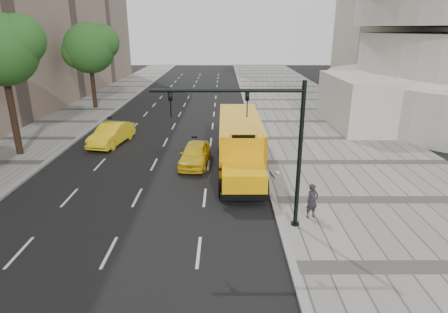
{
  "coord_description": "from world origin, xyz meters",
  "views": [
    {
      "loc": [
        3.47,
        -22.61,
        8.26
      ],
      "look_at": [
        3.5,
        -4.0,
        1.9
      ],
      "focal_mm": 30.0,
      "sensor_mm": 36.0,
      "label": 1
    }
  ],
  "objects_px": {
    "tree_c": "(90,48)",
    "pedestrian": "(312,201)",
    "taxi_near": "(195,154)",
    "taxi_far": "(112,134)",
    "school_bus": "(240,138)",
    "tree_b": "(2,49)",
    "traffic_signal": "(266,138)"
  },
  "relations": [
    {
      "from": "school_bus",
      "to": "pedestrian",
      "type": "relative_size",
      "value": 7.14
    },
    {
      "from": "school_bus",
      "to": "taxi_far",
      "type": "xyz_separation_m",
      "value": [
        -9.43,
        4.47,
        -0.97
      ]
    },
    {
      "from": "taxi_near",
      "to": "pedestrian",
      "type": "relative_size",
      "value": 2.6
    },
    {
      "from": "tree_c",
      "to": "school_bus",
      "type": "distance_m",
      "value": 23.68
    },
    {
      "from": "school_bus",
      "to": "taxi_far",
      "type": "height_order",
      "value": "school_bus"
    },
    {
      "from": "pedestrian",
      "to": "traffic_signal",
      "type": "height_order",
      "value": "traffic_signal"
    },
    {
      "from": "tree_b",
      "to": "tree_c",
      "type": "height_order",
      "value": "tree_b"
    },
    {
      "from": "taxi_near",
      "to": "taxi_far",
      "type": "relative_size",
      "value": 0.87
    },
    {
      "from": "tree_b",
      "to": "school_bus",
      "type": "relative_size",
      "value": 0.8
    },
    {
      "from": "tree_c",
      "to": "pedestrian",
      "type": "bearing_deg",
      "value": -54.73
    },
    {
      "from": "tree_b",
      "to": "tree_c",
      "type": "distance_m",
      "value": 16.04
    },
    {
      "from": "taxi_near",
      "to": "taxi_far",
      "type": "distance_m",
      "value": 7.98
    },
    {
      "from": "school_bus",
      "to": "tree_b",
      "type": "bearing_deg",
      "value": 173.17
    },
    {
      "from": "taxi_near",
      "to": "taxi_far",
      "type": "xyz_separation_m",
      "value": [
        -6.58,
        4.52,
        0.08
      ]
    },
    {
      "from": "tree_b",
      "to": "school_bus",
      "type": "xyz_separation_m",
      "value": [
        14.91,
        -1.79,
        -5.28
      ]
    },
    {
      "from": "tree_c",
      "to": "school_bus",
      "type": "height_order",
      "value": "tree_c"
    },
    {
      "from": "taxi_near",
      "to": "pedestrian",
      "type": "height_order",
      "value": "pedestrian"
    },
    {
      "from": "school_bus",
      "to": "pedestrian",
      "type": "distance_m",
      "value": 8.02
    },
    {
      "from": "taxi_far",
      "to": "traffic_signal",
      "type": "bearing_deg",
      "value": -39.76
    },
    {
      "from": "tree_b",
      "to": "school_bus",
      "type": "height_order",
      "value": "tree_b"
    },
    {
      "from": "tree_c",
      "to": "taxi_near",
      "type": "xyz_separation_m",
      "value": [
        12.05,
        -17.85,
        -5.7
      ]
    },
    {
      "from": "taxi_far",
      "to": "traffic_signal",
      "type": "height_order",
      "value": "traffic_signal"
    },
    {
      "from": "tree_b",
      "to": "pedestrian",
      "type": "relative_size",
      "value": 5.73
    },
    {
      "from": "tree_c",
      "to": "tree_b",
      "type": "bearing_deg",
      "value": -90.04
    },
    {
      "from": "tree_b",
      "to": "taxi_near",
      "type": "relative_size",
      "value": 2.21
    },
    {
      "from": "taxi_near",
      "to": "tree_b",
      "type": "bearing_deg",
      "value": 176.2
    },
    {
      "from": "school_bus",
      "to": "taxi_near",
      "type": "distance_m",
      "value": 3.04
    },
    {
      "from": "taxi_far",
      "to": "pedestrian",
      "type": "bearing_deg",
      "value": -32.49
    },
    {
      "from": "taxi_near",
      "to": "pedestrian",
      "type": "distance_m",
      "value": 9.38
    },
    {
      "from": "school_bus",
      "to": "pedestrian",
      "type": "height_order",
      "value": "school_bus"
    },
    {
      "from": "tree_c",
      "to": "taxi_far",
      "type": "bearing_deg",
      "value": -67.68
    },
    {
      "from": "traffic_signal",
      "to": "pedestrian",
      "type": "bearing_deg",
      "value": 16.48
    }
  ]
}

